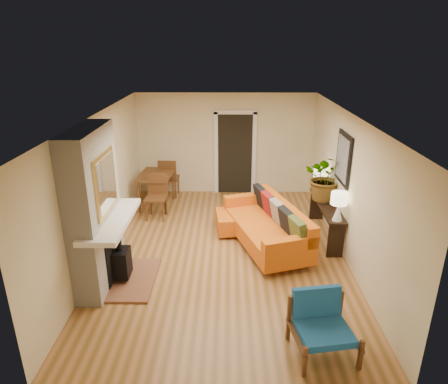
{
  "coord_description": "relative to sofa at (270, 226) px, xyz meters",
  "views": [
    {
      "loc": [
        0.08,
        -6.76,
        3.81
      ],
      "look_at": [
        0.0,
        0.2,
        1.15
      ],
      "focal_mm": 32.0,
      "sensor_mm": 36.0,
      "label": 1
    }
  ],
  "objects": [
    {
      "name": "fireplace",
      "position": [
        -2.9,
        -1.32,
        0.84
      ],
      "size": [
        1.09,
        1.68,
        2.6
      ],
      "color": "white",
      "rests_on": "ground"
    },
    {
      "name": "houseplant",
      "position": [
        1.16,
        0.57,
        0.81
      ],
      "size": [
        0.97,
        0.86,
        0.99
      ],
      "primitive_type": "imported",
      "rotation": [
        0.0,
        0.0,
        -0.1
      ],
      "color": "#1E5919",
      "rests_on": "console_table"
    },
    {
      "name": "blue_chair",
      "position": [
        0.38,
        -2.86,
        0.02
      ],
      "size": [
        0.87,
        0.85,
        0.79
      ],
      "color": "brown",
      "rests_on": "ground"
    },
    {
      "name": "sofa",
      "position": [
        0.0,
        0.0,
        0.0
      ],
      "size": [
        1.67,
        2.54,
        0.92
      ],
      "color": "silver",
      "rests_on": "ground"
    },
    {
      "name": "console_table",
      "position": [
        1.17,
        0.35,
        0.17
      ],
      "size": [
        0.34,
        1.85,
        0.72
      ],
      "color": "black",
      "rests_on": "ground"
    },
    {
      "name": "lamp_near",
      "position": [
        1.17,
        -0.42,
        0.66
      ],
      "size": [
        0.3,
        0.3,
        0.54
      ],
      "color": "white",
      "rests_on": "console_table"
    },
    {
      "name": "lamp_far",
      "position": [
        1.17,
        1.13,
        0.66
      ],
      "size": [
        0.3,
        0.3,
        0.54
      ],
      "color": "white",
      "rests_on": "console_table"
    },
    {
      "name": "ottoman",
      "position": [
        -0.65,
        0.56,
        -0.17
      ],
      "size": [
        0.89,
        0.89,
        0.41
      ],
      "color": "silver",
      "rests_on": "ground"
    },
    {
      "name": "room_shell",
      "position": [
        -0.29,
        2.32,
        0.84
      ],
      "size": [
        6.5,
        6.5,
        6.5
      ],
      "color": "#B77846",
      "rests_on": "ground"
    },
    {
      "name": "dining_table",
      "position": [
        -2.47,
        1.92,
        0.26
      ],
      "size": [
        0.88,
        1.89,
        1.01
      ],
      "color": "brown",
      "rests_on": "ground"
    }
  ]
}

